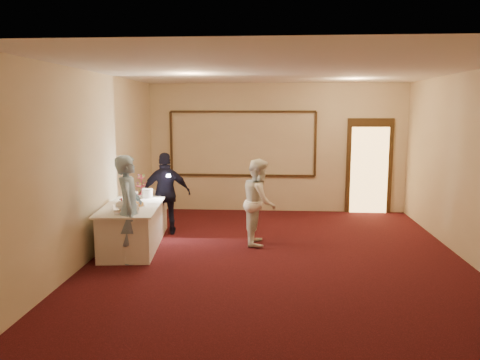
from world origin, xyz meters
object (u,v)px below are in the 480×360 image
at_px(cupcake_stand, 141,186).
at_px(man, 129,209).
at_px(pavlova_tray, 126,206).
at_px(buffet_table, 135,223).
at_px(plate_stack_a, 132,196).
at_px(plate_stack_b, 147,193).
at_px(tart, 136,205).
at_px(woman, 259,202).
at_px(guest, 166,194).

bearing_deg(cupcake_stand, man, -80.41).
bearing_deg(cupcake_stand, pavlova_tray, -83.26).
height_order(buffet_table, plate_stack_a, plate_stack_a).
distance_m(plate_stack_b, man, 1.36).
relative_size(cupcake_stand, plate_stack_b, 2.08).
bearing_deg(pavlova_tray, plate_stack_b, 88.27).
bearing_deg(cupcake_stand, buffet_table, -82.66).
distance_m(cupcake_stand, plate_stack_a, 0.74).
relative_size(buffet_table, tart, 8.04).
bearing_deg(tart, man, -83.37).
relative_size(buffet_table, pavlova_tray, 4.27).
height_order(pavlova_tray, plate_stack_a, pavlova_tray).
distance_m(pavlova_tray, man, 0.22).
height_order(pavlova_tray, tart, pavlova_tray).
distance_m(plate_stack_b, woman, 2.10).
bearing_deg(guest, tart, 66.01).
xyz_separation_m(plate_stack_a, woman, (2.27, 0.12, -0.09)).
height_order(pavlova_tray, cupcake_stand, cupcake_stand).
bearing_deg(plate_stack_a, guest, 55.09).
xyz_separation_m(cupcake_stand, woman, (2.31, -0.61, -0.15)).
distance_m(cupcake_stand, plate_stack_b, 0.45).
height_order(cupcake_stand, woman, woman).
xyz_separation_m(tart, guest, (0.27, 1.11, -0.01)).
bearing_deg(pavlova_tray, plate_stack_a, 100.21).
distance_m(plate_stack_a, tart, 0.49).
bearing_deg(buffet_table, plate_stack_b, 75.32).
bearing_deg(plate_stack_a, man, -75.67).
bearing_deg(plate_stack_b, pavlova_tray, -91.73).
xyz_separation_m(pavlova_tray, tart, (0.04, 0.38, -0.06)).
distance_m(cupcake_stand, man, 1.78).
relative_size(plate_stack_b, tart, 0.65).
distance_m(buffet_table, plate_stack_b, 0.65).
bearing_deg(plate_stack_b, plate_stack_a, -118.41).
distance_m(buffet_table, guest, 0.95).
bearing_deg(woman, guest, 72.70).
bearing_deg(tart, plate_stack_b, 90.68).
relative_size(buffet_table, plate_stack_b, 12.31).
height_order(plate_stack_a, woman, woman).
height_order(man, guest, man).
height_order(woman, guest, guest).
relative_size(plate_stack_b, guest, 0.13).
distance_m(plate_stack_a, woman, 2.28).
bearing_deg(plate_stack_b, guest, 49.24).
bearing_deg(plate_stack_a, cupcake_stand, 92.77).
relative_size(tart, woman, 0.20).
distance_m(pavlova_tray, tart, 0.39).
distance_m(buffet_table, plate_stack_a, 0.48).
relative_size(pavlova_tray, tart, 1.88).
bearing_deg(cupcake_stand, guest, -7.49).
height_order(pavlova_tray, plate_stack_b, pavlova_tray).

